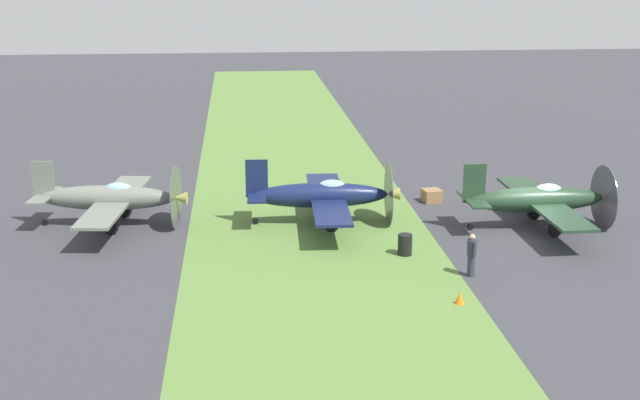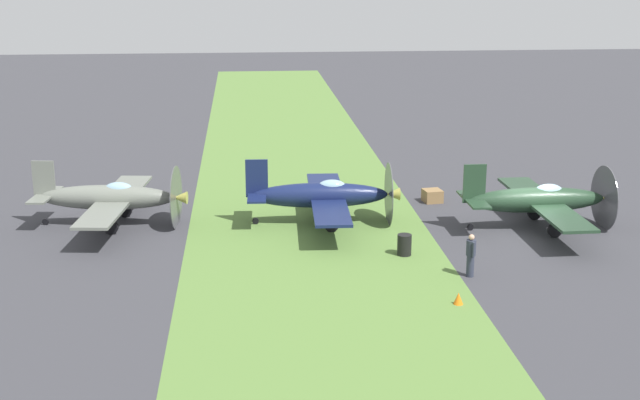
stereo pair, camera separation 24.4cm
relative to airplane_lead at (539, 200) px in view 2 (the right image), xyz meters
name	(u,v)px [view 2 (the right image)]	position (x,y,z in m)	size (l,w,h in m)	color
ground_plane	(530,233)	(0.61, -0.54, -1.36)	(160.00, 160.00, 0.00)	#38383D
grass_verge	(310,239)	(0.61, -10.60, -1.36)	(120.00, 11.00, 0.01)	#567A38
airplane_lead	(539,200)	(0.00, 0.00, 0.00)	(9.08, 7.22, 3.26)	#233D28
airplane_wingman	(323,195)	(-1.70, -9.83, 0.00)	(9.11, 7.23, 3.26)	#141E47
airplane_trail	(110,197)	(-2.24, -19.71, -0.02)	(9.08, 7.20, 3.22)	slate
ground_crew_chief	(471,254)	(5.92, -4.72, -0.45)	(0.63, 0.38, 1.73)	#2D3342
fuel_drum	(404,245)	(3.17, -6.83, -0.91)	(0.60, 0.60, 0.90)	black
supply_crate	(432,196)	(-4.89, -3.88, -1.04)	(0.90, 0.90, 0.64)	olive
runway_marker_cone	(458,298)	(8.68, -5.86, -1.14)	(0.36, 0.36, 0.44)	orange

